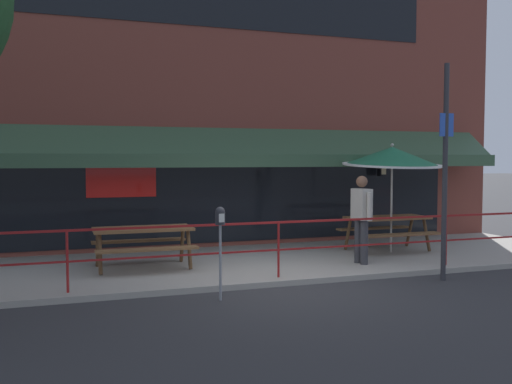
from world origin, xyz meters
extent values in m
plane|color=#2D2D30|center=(0.00, 0.00, 0.00)|extent=(120.00, 120.00, 0.00)
cube|color=#9E998E|center=(0.00, 2.00, 0.05)|extent=(15.00, 4.00, 0.10)
cube|color=brown|center=(0.00, 4.25, 4.05)|extent=(15.00, 0.50, 8.11)
cube|color=black|center=(0.00, 3.99, 1.35)|extent=(12.00, 0.02, 2.30)
cube|color=red|center=(-2.25, 3.97, 1.65)|extent=(1.50, 0.02, 0.70)
cube|color=#335138|center=(0.00, 3.45, 2.50)|extent=(13.80, 0.92, 0.70)
cube|color=#335138|center=(0.00, 2.94, 2.10)|extent=(13.80, 0.08, 0.28)
cube|color=black|center=(4.12, 3.86, 2.03)|extent=(0.04, 0.28, 0.04)
cube|color=black|center=(4.12, 3.72, 1.85)|extent=(0.18, 0.18, 0.28)
cube|color=beige|center=(4.12, 3.72, 1.85)|extent=(0.13, 0.19, 0.20)
cylinder|color=maroon|center=(-3.45, 0.30, 0.57)|extent=(0.04, 0.04, 0.95)
cylinder|color=maroon|center=(0.00, 0.30, 0.57)|extent=(0.04, 0.04, 0.95)
cylinder|color=maroon|center=(3.45, 0.30, 0.57)|extent=(0.04, 0.04, 0.95)
cube|color=maroon|center=(0.00, 0.30, 1.05)|extent=(13.80, 0.04, 0.04)
cube|color=maroon|center=(0.00, 0.30, 0.57)|extent=(13.80, 0.03, 0.03)
cube|color=brown|center=(-2.09, 1.87, 0.84)|extent=(1.80, 0.80, 0.05)
cube|color=brown|center=(-2.09, 1.29, 0.54)|extent=(1.80, 0.26, 0.04)
cube|color=brown|center=(-2.09, 2.45, 0.54)|extent=(1.80, 0.26, 0.04)
cylinder|color=brown|center=(-1.29, 1.55, 0.47)|extent=(0.07, 0.30, 0.73)
cylinder|color=brown|center=(-1.29, 2.19, 0.47)|extent=(0.07, 0.30, 0.73)
cylinder|color=brown|center=(-2.89, 1.55, 0.47)|extent=(0.07, 0.30, 0.73)
cylinder|color=brown|center=(-2.89, 2.19, 0.47)|extent=(0.07, 0.30, 0.73)
cube|color=brown|center=(3.30, 2.13, 0.84)|extent=(1.80, 0.80, 0.05)
cube|color=brown|center=(3.30, 1.55, 0.54)|extent=(1.80, 0.26, 0.04)
cube|color=brown|center=(3.30, 2.71, 0.54)|extent=(1.80, 0.26, 0.04)
cylinder|color=brown|center=(4.10, 1.81, 0.47)|extent=(0.07, 0.30, 0.73)
cylinder|color=brown|center=(4.10, 2.45, 0.47)|extent=(0.07, 0.30, 0.73)
cylinder|color=brown|center=(2.50, 1.81, 0.47)|extent=(0.07, 0.30, 0.73)
cylinder|color=brown|center=(2.50, 2.45, 0.47)|extent=(0.07, 0.30, 0.73)
cylinder|color=#B7B2A8|center=(3.30, 1.97, 1.25)|extent=(0.04, 0.04, 2.30)
cone|color=#1E6B47|center=(3.30, 1.97, 2.20)|extent=(2.10, 2.12, 0.51)
cylinder|color=white|center=(3.30, 1.97, 2.01)|extent=(2.14, 2.14, 0.15)
sphere|color=#B7B2A8|center=(3.30, 1.97, 2.44)|extent=(0.07, 0.07, 0.07)
cylinder|color=#333338|center=(1.98, 1.07, 0.53)|extent=(0.15, 0.15, 0.86)
cylinder|color=#333338|center=(2.00, 0.87, 0.53)|extent=(0.15, 0.15, 0.86)
cube|color=#B2ADA3|center=(1.99, 0.97, 1.26)|extent=(0.28, 0.42, 0.60)
cylinder|color=#B2ADA3|center=(1.97, 1.23, 1.23)|extent=(0.10, 0.10, 0.54)
cylinder|color=#B2ADA3|center=(2.01, 0.71, 1.23)|extent=(0.10, 0.10, 0.54)
sphere|color=brown|center=(1.99, 0.97, 1.70)|extent=(0.22, 0.22, 0.22)
cylinder|color=gray|center=(-1.27, -0.55, 0.57)|extent=(0.04, 0.04, 1.15)
cylinder|color=#2D2D33|center=(-1.27, -0.55, 1.25)|extent=(0.15, 0.15, 0.20)
sphere|color=#2D2D33|center=(-1.27, -0.55, 1.35)|extent=(0.14, 0.14, 0.14)
cube|color=silver|center=(-1.27, -0.63, 1.26)|extent=(0.08, 0.01, 0.13)
cylinder|color=#2D2D33|center=(2.82, -0.45, 1.89)|extent=(0.09, 0.09, 3.79)
cube|color=blue|center=(2.82, -0.47, 2.73)|extent=(0.28, 0.02, 0.40)
camera|label=1|loc=(-3.55, -8.75, 2.13)|focal=40.00mm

